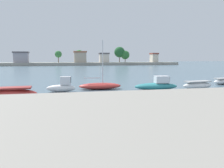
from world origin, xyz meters
TOP-DOWN VIEW (x-y plane):
  - ground_plane at (0.00, 0.00)m, footprint 400.00×400.00m
  - moored_boat_1 at (-6.10, 9.68)m, footprint 5.14×1.95m
  - moored_boat_2 at (-1.46, 13.92)m, footprint 3.31×1.38m
  - moored_boat_3 at (3.05, 15.18)m, footprint 5.20×2.12m
  - moored_boat_4 at (9.62, 13.30)m, footprint 5.35×2.31m
  - moored_boat_5 at (14.64, 12.71)m, footprint 4.13×1.80m
  - moored_boat_6 at (21.23, 16.28)m, footprint 3.65×1.86m
  - distant_shoreline at (3.33, 99.69)m, footprint 113.90×10.98m

SIDE VIEW (x-z plane):
  - ground_plane at x=0.00m, z-range 0.00..0.00m
  - moored_boat_3 at x=3.05m, z-range -2.54..3.35m
  - moored_boat_6 at x=21.23m, z-range -0.02..0.89m
  - moored_boat_5 at x=14.64m, z-range -0.02..0.98m
  - moored_boat_4 at x=9.62m, z-range -0.28..1.36m
  - moored_boat_1 at x=-6.10m, z-range -0.02..1.19m
  - moored_boat_2 at x=-1.46m, z-range -0.28..1.45m
  - distant_shoreline at x=3.33m, z-range -2.61..6.73m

